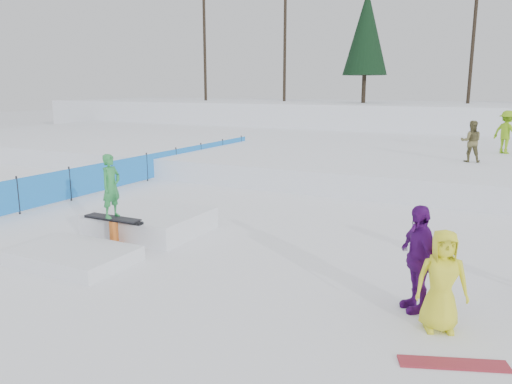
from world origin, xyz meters
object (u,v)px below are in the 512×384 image
at_px(walker_olive, 471,141).
at_px(spectator_yellow, 442,281).
at_px(safety_fence, 147,167).
at_px(walker_ygreen, 506,132).
at_px(jib_rail_feature, 131,227).
at_px(spectator_purple, 418,258).

xyz_separation_m(walker_olive, spectator_yellow, (0.52, -12.78, -0.80)).
bearing_deg(safety_fence, spectator_yellow, -33.33).
distance_m(walker_ygreen, jib_rail_feature, 16.59).
xyz_separation_m(safety_fence, spectator_yellow, (11.57, -7.61, 0.22)).
bearing_deg(safety_fence, jib_rail_feature, -54.01).
height_order(walker_olive, spectator_yellow, walker_olive).
relative_size(walker_olive, spectator_yellow, 1.00).
distance_m(safety_fence, jib_rail_feature, 7.63).
bearing_deg(safety_fence, spectator_purple, -32.39).
height_order(walker_ygreen, jib_rail_feature, walker_ygreen).
relative_size(spectator_purple, jib_rail_feature, 0.40).
distance_m(safety_fence, spectator_purple, 13.19).
relative_size(walker_ygreen, jib_rail_feature, 0.41).
bearing_deg(jib_rail_feature, spectator_purple, -7.67).
bearing_deg(walker_ygreen, spectator_yellow, 121.40).
distance_m(walker_ygreen, spectator_purple, 15.58).
distance_m(walker_ygreen, spectator_yellow, 16.10).
height_order(safety_fence, walker_olive, walker_olive).
bearing_deg(walker_ygreen, spectator_purple, 119.72).
distance_m(safety_fence, spectator_yellow, 13.85).
height_order(walker_olive, jib_rail_feature, walker_olive).
relative_size(spectator_yellow, jib_rail_feature, 0.35).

